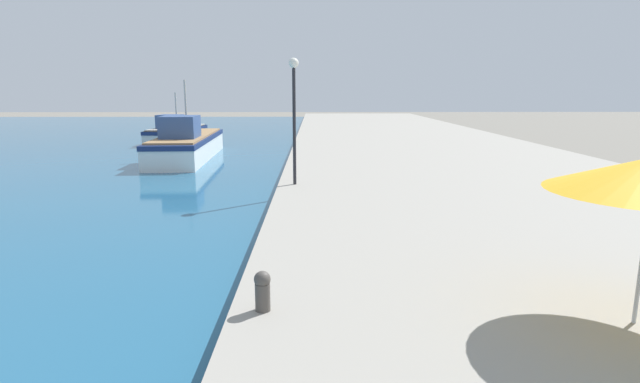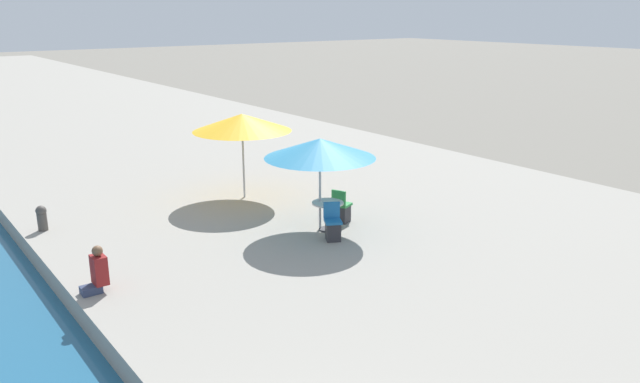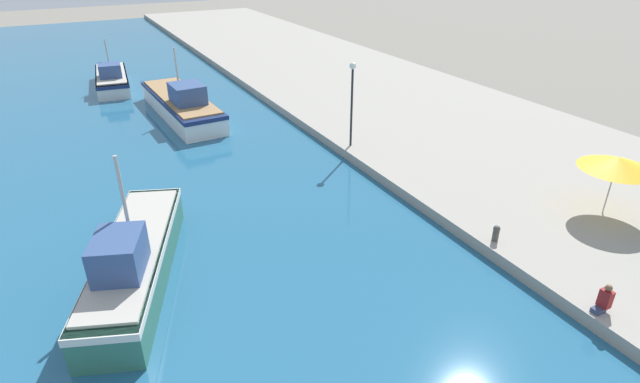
{
  "view_description": "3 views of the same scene",
  "coord_description": "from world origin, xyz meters",
  "px_view_note": "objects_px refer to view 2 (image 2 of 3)",
  "views": [
    {
      "loc": [
        1.36,
        4.99,
        3.94
      ],
      "look_at": [
        1.5,
        17.88,
        1.33
      ],
      "focal_mm": 28.0,
      "sensor_mm": 36.0,
      "label": 1
    },
    {
      "loc": [
        -2.77,
        -3.85,
        5.9
      ],
      "look_at": [
        6.24,
        8.21,
        1.53
      ],
      "focal_mm": 35.0,
      "sensor_mm": 36.0,
      "label": 2
    },
    {
      "loc": [
        -12.74,
        1.26,
        10.82
      ],
      "look_at": [
        -4.0,
        18.0,
        1.13
      ],
      "focal_mm": 28.0,
      "sensor_mm": 36.0,
      "label": 3
    }
  ],
  "objects_px": {
    "cafe_umbrella_white": "(242,122)",
    "cafe_chair_left": "(333,227)",
    "cafe_umbrella_pink": "(320,148)",
    "cafe_chair_right": "(342,210)",
    "person_at_quay": "(97,272)",
    "mooring_bollard": "(42,217)",
    "cafe_table": "(328,210)"
  },
  "relations": [
    {
      "from": "mooring_bollard",
      "to": "cafe_umbrella_white",
      "type": "bearing_deg",
      "value": -4.98
    },
    {
      "from": "cafe_umbrella_white",
      "to": "cafe_chair_left",
      "type": "bearing_deg",
      "value": -91.54
    },
    {
      "from": "cafe_table",
      "to": "cafe_chair_left",
      "type": "xyz_separation_m",
      "value": [
        -0.33,
        -0.64,
        -0.21
      ]
    },
    {
      "from": "cafe_umbrella_pink",
      "to": "person_at_quay",
      "type": "height_order",
      "value": "cafe_umbrella_pink"
    },
    {
      "from": "cafe_umbrella_pink",
      "to": "person_at_quay",
      "type": "bearing_deg",
      "value": -176.72
    },
    {
      "from": "cafe_chair_right",
      "to": "cafe_umbrella_white",
      "type": "bearing_deg",
      "value": 172.44
    },
    {
      "from": "cafe_umbrella_white",
      "to": "cafe_chair_left",
      "type": "height_order",
      "value": "cafe_umbrella_white"
    },
    {
      "from": "cafe_umbrella_white",
      "to": "person_at_quay",
      "type": "distance_m",
      "value": 7.14
    },
    {
      "from": "cafe_chair_left",
      "to": "cafe_chair_right",
      "type": "distance_m",
      "value": 1.35
    },
    {
      "from": "cafe_umbrella_white",
      "to": "mooring_bollard",
      "type": "bearing_deg",
      "value": 175.02
    },
    {
      "from": "cafe_umbrella_pink",
      "to": "cafe_chair_left",
      "type": "xyz_separation_m",
      "value": [
        -0.22,
        -0.82,
        -1.79
      ]
    },
    {
      "from": "person_at_quay",
      "to": "mooring_bollard",
      "type": "distance_m",
      "value": 4.47
    },
    {
      "from": "cafe_chair_left",
      "to": "mooring_bollard",
      "type": "bearing_deg",
      "value": -14.56
    },
    {
      "from": "cafe_umbrella_pink",
      "to": "cafe_chair_right",
      "type": "xyz_separation_m",
      "value": [
        0.79,
        0.09,
        -1.79
      ]
    },
    {
      "from": "cafe_chair_right",
      "to": "mooring_bollard",
      "type": "xyz_separation_m",
      "value": [
        -6.49,
        4.05,
        0.02
      ]
    },
    {
      "from": "person_at_quay",
      "to": "cafe_umbrella_pink",
      "type": "bearing_deg",
      "value": 3.28
    },
    {
      "from": "cafe_chair_right",
      "to": "mooring_bollard",
      "type": "height_order",
      "value": "cafe_chair_right"
    },
    {
      "from": "cafe_umbrella_pink",
      "to": "cafe_umbrella_white",
      "type": "height_order",
      "value": "cafe_umbrella_white"
    },
    {
      "from": "cafe_table",
      "to": "mooring_bollard",
      "type": "distance_m",
      "value": 7.24
    },
    {
      "from": "cafe_umbrella_pink",
      "to": "cafe_table",
      "type": "bearing_deg",
      "value": -56.81
    },
    {
      "from": "cafe_umbrella_pink",
      "to": "cafe_table",
      "type": "distance_m",
      "value": 1.59
    },
    {
      "from": "cafe_umbrella_white",
      "to": "person_at_quay",
      "type": "height_order",
      "value": "cafe_umbrella_white"
    },
    {
      "from": "cafe_umbrella_pink",
      "to": "person_at_quay",
      "type": "distance_m",
      "value": 5.99
    },
    {
      "from": "cafe_umbrella_white",
      "to": "cafe_chair_right",
      "type": "height_order",
      "value": "cafe_umbrella_white"
    },
    {
      "from": "cafe_umbrella_pink",
      "to": "cafe_chair_left",
      "type": "relative_size",
      "value": 3.06
    },
    {
      "from": "cafe_table",
      "to": "mooring_bollard",
      "type": "height_order",
      "value": "cafe_table"
    },
    {
      "from": "cafe_umbrella_white",
      "to": "cafe_chair_left",
      "type": "distance_m",
      "value": 4.87
    },
    {
      "from": "cafe_table",
      "to": "person_at_quay",
      "type": "bearing_deg",
      "value": -178.49
    },
    {
      "from": "cafe_chair_left",
      "to": "mooring_bollard",
      "type": "height_order",
      "value": "cafe_chair_left"
    },
    {
      "from": "cafe_chair_left",
      "to": "cafe_table",
      "type": "bearing_deg",
      "value": -90.0
    },
    {
      "from": "cafe_umbrella_white",
      "to": "mooring_bollard",
      "type": "distance_m",
      "value": 5.94
    },
    {
      "from": "cafe_umbrella_white",
      "to": "cafe_chair_right",
      "type": "bearing_deg",
      "value": -76.01
    }
  ]
}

